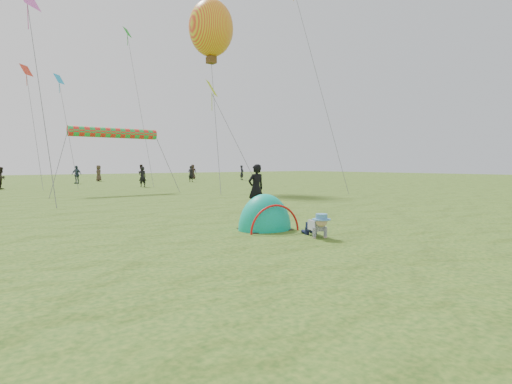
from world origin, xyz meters
TOP-DOWN VIEW (x-y plane):
  - ground at (0.00, 0.00)m, footprint 140.00×140.00m
  - crawling_toddler at (-0.54, -0.73)m, footprint 0.84×0.97m
  - popup_tent at (-0.84, 0.99)m, footprint 1.74×1.52m
  - standing_adult at (1.36, 4.19)m, footprint 0.70×0.49m
  - crowd_person_0 at (12.35, 29.16)m, footprint 0.66×0.72m
  - crowd_person_1 at (9.56, 35.56)m, footprint 1.10×1.04m
  - crowd_person_4 at (16.39, 36.01)m, footprint 1.04×1.00m
  - crowd_person_6 at (19.32, 29.72)m, footprint 0.75×0.68m
  - crowd_person_7 at (-4.55, 26.98)m, footprint 0.96×1.01m
  - crowd_person_8 at (1.99, 32.42)m, footprint 0.97×1.02m
  - crowd_person_10 at (5.23, 36.48)m, footprint 0.78×0.97m
  - crowd_person_12 at (4.65, 23.13)m, footprint 0.60×0.40m
  - balloon_kite at (7.68, 17.47)m, footprint 3.19×3.19m
  - rainbow_tube_kite at (0.71, 17.86)m, footprint 5.45×0.64m
  - diamond_kite_2 at (4.97, 13.08)m, footprint 1.12×1.12m
  - diamond_kite_3 at (5.28, 27.40)m, footprint 0.96×0.96m
  - diamond_kite_4 at (0.06, 29.24)m, footprint 0.97×0.97m
  - diamond_kite_6 at (-2.40, 28.71)m, footprint 1.04×1.04m

SIDE VIEW (x-z plane):
  - ground at x=0.00m, z-range 0.00..0.00m
  - popup_tent at x=-0.84m, z-range -1.00..1.00m
  - crawling_toddler at x=-0.54m, z-range 0.00..0.63m
  - crowd_person_7 at x=-4.55m, z-range 0.00..1.63m
  - crowd_person_12 at x=4.65m, z-range 0.00..1.64m
  - crowd_person_0 at x=12.35m, z-range 0.00..1.66m
  - crowd_person_8 at x=1.99m, z-range 0.00..1.70m
  - crowd_person_6 at x=19.32m, z-range 0.00..1.71m
  - crowd_person_10 at x=5.23m, z-range 0.00..1.73m
  - crowd_person_1 at x=9.56m, z-range 0.00..1.80m
  - crowd_person_4 at x=16.39m, z-range 0.00..1.80m
  - standing_adult at x=1.36m, z-range 0.00..1.83m
  - rainbow_tube_kite at x=0.71m, z-range 3.48..4.12m
  - diamond_kite_2 at x=4.97m, z-range 5.91..6.82m
  - diamond_kite_4 at x=0.06m, z-range 8.55..9.34m
  - diamond_kite_6 at x=-2.40m, z-range 8.79..9.64m
  - balloon_kite at x=7.68m, z-range 9.09..13.56m
  - diamond_kite_3 at x=5.28m, z-range 12.94..13.73m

